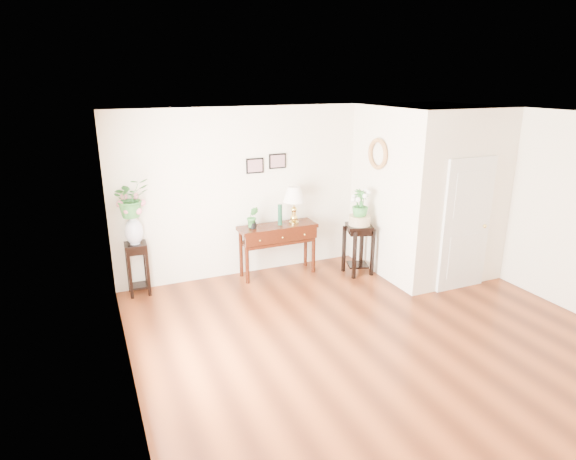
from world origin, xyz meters
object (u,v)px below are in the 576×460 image
table_lamp (294,203)px  console_table (278,250)px  plant_stand_b (358,249)px  plant_stand_a (138,269)px

table_lamp → console_table: bearing=180.0°
table_lamp → plant_stand_b: size_ratio=0.73×
table_lamp → plant_stand_b: (0.97, -0.51, -0.79)m
console_table → plant_stand_a: console_table is taller
plant_stand_b → table_lamp: bearing=152.5°
table_lamp → plant_stand_b: table_lamp is taller
console_table → table_lamp: table_lamp is taller
console_table → plant_stand_b: 1.37m
console_table → table_lamp: size_ratio=2.08×
table_lamp → plant_stand_a: size_ratio=0.76×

